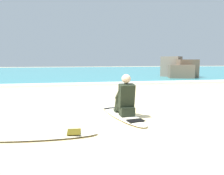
% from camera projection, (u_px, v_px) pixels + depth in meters
% --- Properties ---
extents(ground_plane, '(80.00, 80.00, 0.00)m').
position_uv_depth(ground_plane, '(122.00, 115.00, 5.66)').
color(ground_plane, beige).
extents(sea, '(80.00, 28.00, 0.10)m').
position_uv_depth(sea, '(77.00, 71.00, 25.70)').
color(sea, teal).
rests_on(sea, ground).
extents(breaking_foam, '(80.00, 0.90, 0.11)m').
position_uv_depth(breaking_foam, '(90.00, 84.00, 12.38)').
color(breaking_foam, white).
rests_on(breaking_foam, ground).
extents(surfboard_main, '(0.88, 2.37, 0.08)m').
position_uv_depth(surfboard_main, '(122.00, 114.00, 5.59)').
color(surfboard_main, '#EFE5C6').
rests_on(surfboard_main, ground).
extents(surfer_seated, '(0.39, 0.71, 0.95)m').
position_uv_depth(surfer_seated, '(125.00, 99.00, 5.39)').
color(surfer_seated, black).
rests_on(surfer_seated, surfboard_main).
extents(surfboard_spare_near, '(2.36, 0.70, 0.08)m').
position_uv_depth(surfboard_spare_near, '(31.00, 135.00, 4.03)').
color(surfboard_spare_near, '#EFE5C6').
rests_on(surfboard_spare_near, ground).
extents(rock_outcrop_distant, '(2.85, 3.42, 1.59)m').
position_uv_depth(rock_outcrop_distant, '(180.00, 70.00, 17.02)').
color(rock_outcrop_distant, '#756656').
rests_on(rock_outcrop_distant, ground).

